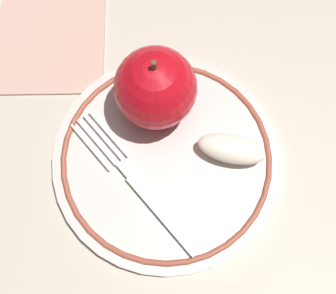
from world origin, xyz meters
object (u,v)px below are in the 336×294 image
at_px(napkin_folded, 51,31).
at_px(apple_red_whole, 155,88).
at_px(plate, 168,155).
at_px(fork, 140,186).
at_px(apple_slice_front, 232,149).

bearing_deg(napkin_folded, apple_red_whole, 73.88).
height_order(plate, napkin_folded, plate).
distance_m(fork, napkin_folded, 0.21).
xyz_separation_m(apple_red_whole, apple_slice_front, (0.02, 0.09, -0.03)).
height_order(apple_red_whole, napkin_folded, apple_red_whole).
height_order(plate, apple_red_whole, apple_red_whole).
relative_size(apple_red_whole, apple_slice_front, 1.35).
distance_m(plate, napkin_folded, 0.20).
bearing_deg(fork, apple_red_whole, -50.60).
distance_m(apple_slice_front, napkin_folded, 0.24).
bearing_deg(apple_slice_front, napkin_folded, -24.44).
height_order(plate, apple_slice_front, apple_slice_front).
distance_m(apple_red_whole, fork, 0.10).
height_order(apple_red_whole, apple_slice_front, apple_red_whole).
bearing_deg(plate, apple_slice_front, 113.67).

